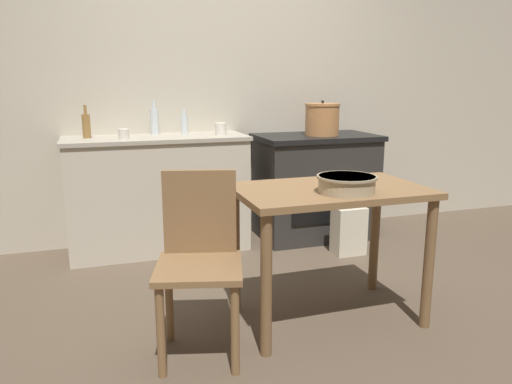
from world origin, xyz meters
The scene contains 14 objects.
ground_plane centered at (0.00, 0.00, 0.00)m, with size 14.00×14.00×0.00m, color brown.
wall_back centered at (0.00, 1.58, 1.27)m, with size 8.00×0.07×2.55m.
counter_cabinet centered at (-0.55, 1.30, 0.45)m, with size 1.38×0.52×0.89m.
stove centered at (0.75, 1.25, 0.44)m, with size 0.99×0.63×0.87m.
work_table centered at (0.17, -0.17, 0.63)m, with size 1.01×0.63×0.75m.
chair centered at (-0.57, -0.28, 0.48)m, with size 0.49×0.49×0.89m.
flour_sack centered at (0.81, 0.74, 0.18)m, with size 0.24×0.17×0.37m, color beige.
stock_pot centered at (0.78, 1.20, 1.00)m, with size 0.29×0.29×0.28m.
mixing_bowl_large centered at (0.19, -0.31, 0.80)m, with size 0.31×0.31×0.09m.
bottle_far_left centered at (-0.32, 1.41, 0.97)m, with size 0.06×0.06×0.21m.
bottle_left centered at (-0.54, 1.45, 1.00)m, with size 0.06×0.06×0.27m.
bottle_mid_left centered at (-1.05, 1.36, 0.99)m, with size 0.06×0.06×0.24m.
cup_center_left centered at (-0.80, 1.18, 0.93)m, with size 0.08×0.08×0.08m, color silver.
cup_center centered at (-0.06, 1.25, 0.94)m, with size 0.09×0.09×0.09m, color silver.
Camera 1 is at (-1.02, -2.52, 1.31)m, focal length 35.00 mm.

